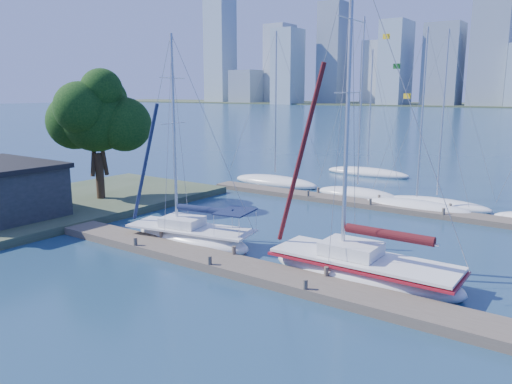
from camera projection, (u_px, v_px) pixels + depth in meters
The scene contains 12 objects.
ground at pixel (222, 267), 23.52m from camera, with size 700.00×700.00×0.00m, color navy.
near_dock at pixel (222, 263), 23.48m from camera, with size 26.00×2.00×0.40m, color brown.
far_dock at pixel (388, 207), 35.13m from camera, with size 30.00×1.80×0.36m, color brown.
shore at pixel (64, 204), 35.53m from camera, with size 12.00×22.00×0.50m, color #38472D.
tree at pixel (96, 114), 35.27m from camera, with size 7.20×6.57×9.72m.
sailboat_navy at pixel (191, 226), 27.13m from camera, with size 7.96×3.83×11.61m.
sailboat_maroon at pixel (364, 256), 21.73m from camera, with size 8.77×2.90×14.48m.
bg_boat_0 at pixel (275, 182), 44.46m from camera, with size 8.70×5.60×13.56m.
bg_boat_1 at pixel (357, 194), 39.17m from camera, with size 6.75×2.58×13.94m.
bg_boat_2 at pixel (416, 207), 34.72m from camera, with size 7.90×4.16×12.64m.
bg_boat_3 at pixel (436, 204), 35.82m from camera, with size 7.82×3.82×12.59m.
bg_boat_6 at pixel (367, 173), 49.66m from camera, with size 8.78×4.98×12.47m.
Camera 1 is at (14.26, -17.30, 8.11)m, focal length 35.00 mm.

